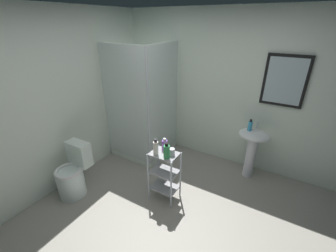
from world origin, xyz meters
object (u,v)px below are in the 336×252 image
object	(u,v)px
toilet	(73,174)
rinse_cup	(172,152)
storage_cart	(164,172)
conditioner_bottle_purple	(165,145)
shower_stall	(145,131)
body_wash_bottle_green	(167,151)
lotion_bottle_white	(156,148)
pedestal_sink	(252,145)
hand_soap_bottle	(250,126)

from	to	relation	value
toilet	rinse_cup	distance (m)	1.49
storage_cart	conditioner_bottle_purple	xyz separation A→B (m)	(-0.04, 0.08, 0.38)
shower_stall	body_wash_bottle_green	distance (m)	1.38
storage_cart	lotion_bottle_white	xyz separation A→B (m)	(-0.08, -0.07, 0.40)
pedestal_sink	toilet	xyz separation A→B (m)	(-2.09, -1.68, -0.26)
lotion_bottle_white	rinse_cup	xyz separation A→B (m)	(0.18, 0.09, -0.05)
shower_stall	lotion_bottle_white	xyz separation A→B (m)	(0.83, -0.89, 0.37)
toilet	body_wash_bottle_green	bearing A→B (deg)	21.59
pedestal_sink	conditioner_bottle_purple	bearing A→B (deg)	-132.42
lotion_bottle_white	conditioner_bottle_purple	xyz separation A→B (m)	(0.04, 0.15, -0.02)
pedestal_sink	storage_cart	bearing A→B (deg)	-129.17
toilet	lotion_bottle_white	distance (m)	1.31
conditioner_bottle_purple	lotion_bottle_white	bearing A→B (deg)	-105.95
lotion_bottle_white	rinse_cup	world-z (taller)	lotion_bottle_white
hand_soap_bottle	lotion_bottle_white	distance (m)	1.48
pedestal_sink	conditioner_bottle_purple	xyz separation A→B (m)	(-0.95, -1.04, 0.24)
body_wash_bottle_green	rinse_cup	bearing A→B (deg)	75.32
toilet	lotion_bottle_white	size ratio (longest dim) A/B	3.42
storage_cart	rinse_cup	size ratio (longest dim) A/B	7.84
body_wash_bottle_green	rinse_cup	distance (m)	0.10
pedestal_sink	storage_cart	xyz separation A→B (m)	(-0.91, -1.11, -0.14)
storage_cart	hand_soap_bottle	bearing A→B (deg)	52.98
toilet	conditioner_bottle_purple	world-z (taller)	conditioner_bottle_purple
pedestal_sink	body_wash_bottle_green	xyz separation A→B (m)	(-0.83, -1.18, 0.26)
pedestal_sink	lotion_bottle_white	xyz separation A→B (m)	(-0.99, -1.18, 0.26)
storage_cart	hand_soap_bottle	xyz separation A→B (m)	(0.83, 1.10, 0.45)
lotion_bottle_white	conditioner_bottle_purple	world-z (taller)	lotion_bottle_white
lotion_bottle_white	rinse_cup	size ratio (longest dim) A/B	2.35
shower_stall	rinse_cup	distance (m)	1.33
toilet	rinse_cup	size ratio (longest dim) A/B	8.05
pedestal_sink	shower_stall	bearing A→B (deg)	-170.79
hand_soap_bottle	body_wash_bottle_green	xyz separation A→B (m)	(-0.75, -1.17, -0.05)
conditioner_bottle_purple	toilet	bearing A→B (deg)	-150.48
body_wash_bottle_green	lotion_bottle_white	bearing A→B (deg)	-179.83
shower_stall	body_wash_bottle_green	bearing A→B (deg)	-41.74
hand_soap_bottle	rinse_cup	world-z (taller)	hand_soap_bottle
rinse_cup	hand_soap_bottle	bearing A→B (deg)	56.12
hand_soap_bottle	conditioner_bottle_purple	bearing A→B (deg)	-130.37
pedestal_sink	conditioner_bottle_purple	size ratio (longest dim) A/B	4.68
toilet	shower_stall	bearing A→B (deg)	79.17
shower_stall	storage_cart	distance (m)	1.23
body_wash_bottle_green	lotion_bottle_white	world-z (taller)	lotion_bottle_white
pedestal_sink	hand_soap_bottle	distance (m)	0.32
storage_cart	lotion_bottle_white	size ratio (longest dim) A/B	3.33
body_wash_bottle_green	conditioner_bottle_purple	size ratio (longest dim) A/B	1.25
hand_soap_bottle	toilet	bearing A→B (deg)	-140.33
storage_cart	rinse_cup	bearing A→B (deg)	9.71
toilet	conditioner_bottle_purple	bearing A→B (deg)	29.52
shower_stall	storage_cart	bearing A→B (deg)	-41.73
shower_stall	pedestal_sink	distance (m)	1.85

